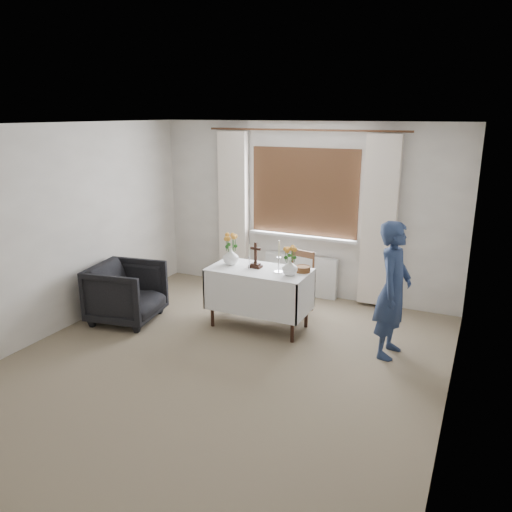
{
  "coord_description": "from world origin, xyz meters",
  "views": [
    {
      "loc": [
        2.4,
        -4.19,
        2.61
      ],
      "look_at": [
        -0.01,
        0.89,
        0.99
      ],
      "focal_mm": 35.0,
      "sensor_mm": 36.0,
      "label": 1
    }
  ],
  "objects_px": {
    "altar_table": "(259,298)",
    "person": "(393,290)",
    "wooden_cross": "(256,255)",
    "armchair": "(126,293)",
    "flower_vase_left": "(231,256)",
    "flower_vase_right": "(290,267)",
    "wooden_chair": "(296,282)"
  },
  "relations": [
    {
      "from": "armchair",
      "to": "wooden_cross",
      "type": "bearing_deg",
      "value": -78.89
    },
    {
      "from": "wooden_chair",
      "to": "wooden_cross",
      "type": "bearing_deg",
      "value": -103.94
    },
    {
      "from": "altar_table",
      "to": "flower_vase_left",
      "type": "relative_size",
      "value": 5.91
    },
    {
      "from": "armchair",
      "to": "person",
      "type": "bearing_deg",
      "value": -90.84
    },
    {
      "from": "altar_table",
      "to": "person",
      "type": "distance_m",
      "value": 1.67
    },
    {
      "from": "wooden_cross",
      "to": "armchair",
      "type": "bearing_deg",
      "value": -154.41
    },
    {
      "from": "altar_table",
      "to": "wooden_cross",
      "type": "distance_m",
      "value": 0.55
    },
    {
      "from": "wooden_cross",
      "to": "wooden_chair",
      "type": "bearing_deg",
      "value": 69.29
    },
    {
      "from": "wooden_chair",
      "to": "armchair",
      "type": "relative_size",
      "value": 1.0
    },
    {
      "from": "altar_table",
      "to": "flower_vase_right",
      "type": "xyz_separation_m",
      "value": [
        0.42,
        -0.05,
        0.48
      ]
    },
    {
      "from": "armchair",
      "to": "wooden_cross",
      "type": "distance_m",
      "value": 1.76
    },
    {
      "from": "altar_table",
      "to": "flower_vase_left",
      "type": "xyz_separation_m",
      "value": [
        -0.41,
        0.03,
        0.49
      ]
    },
    {
      "from": "wooden_cross",
      "to": "altar_table",
      "type": "bearing_deg",
      "value": -24.35
    },
    {
      "from": "altar_table",
      "to": "flower_vase_left",
      "type": "height_order",
      "value": "flower_vase_left"
    },
    {
      "from": "flower_vase_left",
      "to": "person",
      "type": "bearing_deg",
      "value": -2.47
    },
    {
      "from": "person",
      "to": "wooden_cross",
      "type": "distance_m",
      "value": 1.7
    },
    {
      "from": "wooden_chair",
      "to": "flower_vase_right",
      "type": "bearing_deg",
      "value": -63.49
    },
    {
      "from": "armchair",
      "to": "altar_table",
      "type": "bearing_deg",
      "value": -80.92
    },
    {
      "from": "wooden_chair",
      "to": "armchair",
      "type": "distance_m",
      "value": 2.22
    },
    {
      "from": "armchair",
      "to": "flower_vase_right",
      "type": "xyz_separation_m",
      "value": [
        2.05,
        0.49,
        0.48
      ]
    },
    {
      "from": "altar_table",
      "to": "armchair",
      "type": "xyz_separation_m",
      "value": [
        -1.63,
        -0.54,
        -0.0
      ]
    },
    {
      "from": "altar_table",
      "to": "flower_vase_right",
      "type": "relative_size",
      "value": 6.41
    },
    {
      "from": "armchair",
      "to": "flower_vase_left",
      "type": "bearing_deg",
      "value": -74.05
    },
    {
      "from": "armchair",
      "to": "flower_vase_left",
      "type": "xyz_separation_m",
      "value": [
        1.22,
        0.58,
        0.49
      ]
    },
    {
      "from": "person",
      "to": "flower_vase_right",
      "type": "bearing_deg",
      "value": 94.95
    },
    {
      "from": "wooden_chair",
      "to": "armchair",
      "type": "height_order",
      "value": "wooden_chair"
    },
    {
      "from": "armchair",
      "to": "flower_vase_left",
      "type": "height_order",
      "value": "flower_vase_left"
    },
    {
      "from": "altar_table",
      "to": "flower_vase_right",
      "type": "distance_m",
      "value": 0.64
    },
    {
      "from": "altar_table",
      "to": "flower_vase_right",
      "type": "bearing_deg",
      "value": -7.26
    },
    {
      "from": "person",
      "to": "wooden_chair",
      "type": "bearing_deg",
      "value": 67.67
    },
    {
      "from": "altar_table",
      "to": "person",
      "type": "bearing_deg",
      "value": -1.96
    },
    {
      "from": "wooden_chair",
      "to": "armchair",
      "type": "xyz_separation_m",
      "value": [
        -1.87,
        -1.21,
        -0.04
      ]
    }
  ]
}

